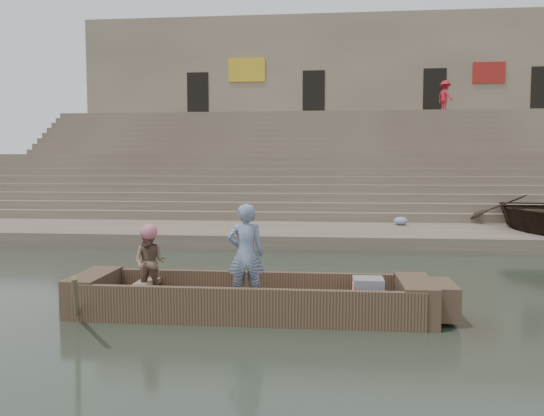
# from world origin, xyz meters

# --- Properties ---
(ground) EXTENTS (120.00, 120.00, 0.00)m
(ground) POSITION_xyz_m (0.00, 0.00, 0.00)
(ground) COLOR #252E22
(ground) RESTS_ON ground
(lower_landing) EXTENTS (32.00, 4.00, 0.40)m
(lower_landing) POSITION_xyz_m (0.00, 8.00, 0.20)
(lower_landing) COLOR #806F5B
(lower_landing) RESTS_ON ground
(mid_landing) EXTENTS (32.00, 3.00, 2.80)m
(mid_landing) POSITION_xyz_m (0.00, 15.50, 1.40)
(mid_landing) COLOR #806F5B
(mid_landing) RESTS_ON ground
(upper_landing) EXTENTS (32.00, 3.00, 5.20)m
(upper_landing) POSITION_xyz_m (0.00, 22.50, 2.60)
(upper_landing) COLOR #806F5B
(upper_landing) RESTS_ON ground
(ghat_steps) EXTENTS (32.00, 11.00, 5.20)m
(ghat_steps) POSITION_xyz_m (0.00, 17.19, 1.80)
(ghat_steps) COLOR #806F5B
(ghat_steps) RESTS_ON ground
(building_wall) EXTENTS (32.00, 5.07, 11.20)m
(building_wall) POSITION_xyz_m (0.00, 26.50, 5.60)
(building_wall) COLOR gray
(building_wall) RESTS_ON ground
(main_rowboat) EXTENTS (5.00, 1.30, 0.22)m
(main_rowboat) POSITION_xyz_m (-2.40, -0.23, 0.11)
(main_rowboat) COLOR brown
(main_rowboat) RESTS_ON ground
(rowboat_trim) EXTENTS (6.04, 2.63, 1.79)m
(rowboat_trim) POSITION_xyz_m (-2.19, -0.24, 0.31)
(rowboat_trim) COLOR brown
(rowboat_trim) RESTS_ON ground
(standing_man) EXTENTS (0.62, 0.46, 1.55)m
(standing_man) POSITION_xyz_m (-2.43, -0.43, 0.99)
(standing_man) COLOR navy
(standing_man) RESTS_ON main_rowboat
(rowing_man) EXTENTS (0.57, 0.46, 1.12)m
(rowing_man) POSITION_xyz_m (-4.03, -0.14, 0.78)
(rowing_man) COLOR #28795D
(rowing_man) RESTS_ON main_rowboat
(television) EXTENTS (0.46, 0.42, 0.40)m
(television) POSITION_xyz_m (-0.57, -0.23, 0.42)
(television) COLOR gray
(television) RESTS_ON main_rowboat
(pedestrian) EXTENTS (1.04, 1.28, 1.73)m
(pedestrian) POSITION_xyz_m (5.22, 22.16, 6.06)
(pedestrian) COLOR #B01D2A
(pedestrian) RESTS_ON upper_landing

